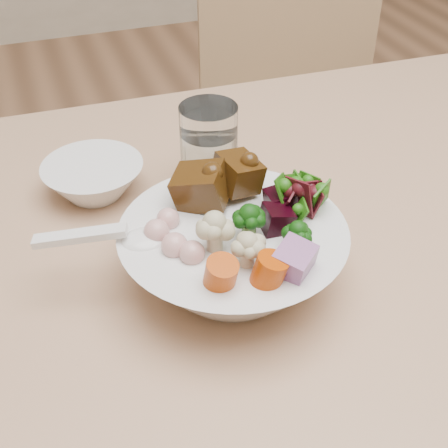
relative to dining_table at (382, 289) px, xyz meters
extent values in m
cube|color=tan|center=(0.00, 0.00, 0.06)|extent=(1.74, 1.01, 0.04)
cube|color=tan|center=(0.19, 0.63, -0.26)|extent=(0.51, 0.51, 0.04)
cube|color=tan|center=(0.23, 0.83, -0.02)|extent=(0.43, 0.12, 0.47)
cylinder|color=tan|center=(-0.02, 0.49, -0.50)|extent=(0.03, 0.03, 0.44)
cylinder|color=tan|center=(0.33, 0.41, -0.50)|extent=(0.03, 0.03, 0.44)
cylinder|color=tan|center=(0.05, 0.85, -0.50)|extent=(0.03, 0.03, 0.44)
cylinder|color=tan|center=(0.41, 0.77, -0.50)|extent=(0.03, 0.03, 0.44)
sphere|color=#093208|center=(-0.20, -0.02, 0.17)|extent=(0.04, 0.04, 0.04)
sphere|color=#B8B18B|center=(-0.24, -0.02, 0.17)|extent=(0.05, 0.05, 0.05)
cube|color=black|center=(-0.15, 0.02, 0.16)|extent=(0.04, 0.04, 0.03)
cube|color=#8B538A|center=(-0.18, -0.08, 0.17)|extent=(0.05, 0.06, 0.04)
cylinder|color=#C64805|center=(-0.25, -0.07, 0.17)|extent=(0.04, 0.04, 0.03)
sphere|color=#DB9E99|center=(-0.28, -0.01, 0.16)|extent=(0.03, 0.03, 0.03)
ellipsoid|color=white|center=(-0.30, 0.02, 0.15)|extent=(0.06, 0.06, 0.02)
cube|color=white|center=(-0.37, 0.04, 0.16)|extent=(0.10, 0.05, 0.02)
cylinder|color=white|center=(-0.18, 0.18, 0.15)|extent=(0.08, 0.08, 0.13)
cylinder|color=white|center=(-0.18, 0.18, 0.13)|extent=(0.06, 0.06, 0.09)
camera|label=1|loc=(-0.40, -0.49, 0.57)|focal=50.00mm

